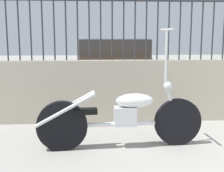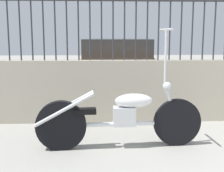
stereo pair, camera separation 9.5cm
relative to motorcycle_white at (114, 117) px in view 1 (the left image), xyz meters
The scene contains 2 objects.
motorcycle_white is the anchor object (origin of this frame).
car_orange 4.00m from the motorcycle_white, 84.93° to the left, with size 2.13×4.62×1.34m.
Camera 1 is at (-2.93, -2.07, 1.43)m, focal length 50.00 mm.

